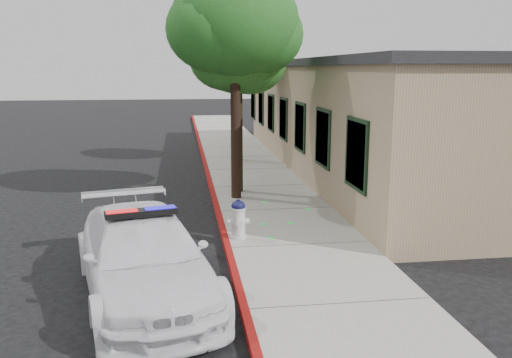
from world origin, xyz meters
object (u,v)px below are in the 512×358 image
at_px(clapboard_building, 377,115).
at_px(fire_hydrant, 238,219).
at_px(street_tree_near, 235,27).
at_px(street_tree_mid, 239,57).
at_px(police_car, 143,256).
at_px(street_tree_far, 236,59).

height_order(clapboard_building, fire_hydrant, clapboard_building).
bearing_deg(street_tree_near, street_tree_mid, 78.22).
bearing_deg(clapboard_building, street_tree_near, -143.03).
relative_size(clapboard_building, street_tree_mid, 3.84).
height_order(police_car, street_tree_mid, street_tree_mid).
bearing_deg(fire_hydrant, street_tree_far, 84.32).
relative_size(police_car, street_tree_far, 0.97).
bearing_deg(street_tree_mid, street_tree_far, 84.69).
bearing_deg(street_tree_mid, clapboard_building, 32.18).
height_order(clapboard_building, street_tree_far, street_tree_far).
height_order(street_tree_mid, street_tree_far, street_tree_far).
bearing_deg(police_car, clapboard_building, 39.88).
relative_size(police_car, street_tree_mid, 0.98).
bearing_deg(fire_hydrant, clapboard_building, 53.03).
xyz_separation_m(street_tree_mid, street_tree_far, (0.52, 5.64, 0.05)).
xyz_separation_m(clapboard_building, street_tree_mid, (-5.81, -3.65, 2.12)).
distance_m(fire_hydrant, street_tree_near, 5.91).
height_order(fire_hydrant, street_tree_mid, street_tree_mid).
relative_size(clapboard_building, police_car, 3.91).
xyz_separation_m(street_tree_near, street_tree_far, (0.70, 6.49, -0.75)).
xyz_separation_m(clapboard_building, police_car, (-8.27, -10.92, -1.40)).
bearing_deg(fire_hydrant, street_tree_near, 84.86).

